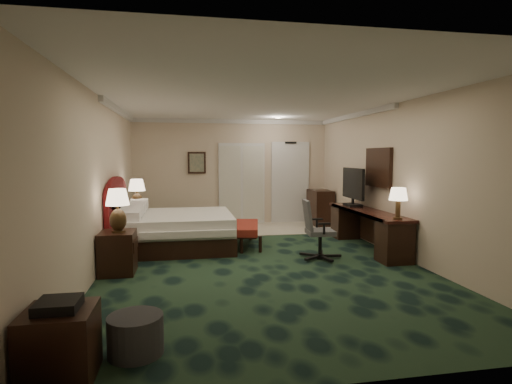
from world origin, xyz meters
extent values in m
cube|color=black|center=(0.00, 0.00, 0.00)|extent=(5.00, 7.50, 0.00)
cube|color=white|center=(0.00, 0.00, 2.70)|extent=(5.00, 7.50, 0.00)
cube|color=beige|center=(0.00, 3.75, 1.35)|extent=(5.00, 0.00, 2.70)
cube|color=beige|center=(0.00, -3.75, 1.35)|extent=(5.00, 0.00, 2.70)
cube|color=beige|center=(-2.50, 0.00, 1.35)|extent=(0.00, 7.50, 2.70)
cube|color=beige|center=(2.50, 0.00, 1.35)|extent=(0.00, 7.50, 2.70)
cube|color=beige|center=(0.90, 2.90, 0.01)|extent=(3.20, 1.70, 0.01)
cube|color=silver|center=(1.55, 3.72, 1.05)|extent=(1.02, 0.06, 2.18)
cube|color=beige|center=(0.25, 3.71, 1.05)|extent=(1.20, 0.06, 2.10)
cube|color=#475B54|center=(-0.90, 3.71, 1.60)|extent=(0.45, 0.06, 0.55)
cube|color=white|center=(2.46, 0.60, 1.55)|extent=(0.05, 0.95, 0.75)
cube|color=silver|center=(-1.36, 1.24, 0.33)|extent=(2.08, 1.93, 0.66)
cube|color=black|center=(-2.23, -0.34, 0.32)|extent=(0.51, 0.58, 0.64)
cube|color=black|center=(-2.23, 2.12, 0.31)|extent=(0.50, 0.57, 0.63)
cube|color=maroon|center=(-0.04, 1.11, 0.22)|extent=(0.68, 1.36, 0.44)
cylinder|color=#323233|center=(-1.67, -2.96, 0.18)|extent=(0.62, 0.62, 0.35)
cube|color=black|center=(-2.21, -3.28, 0.29)|extent=(0.53, 0.53, 0.57)
cube|color=black|center=(2.20, 0.51, 0.37)|extent=(0.55, 2.56, 0.74)
cube|color=black|center=(2.19, 1.15, 1.13)|extent=(0.11, 1.01, 0.79)
cube|color=black|center=(2.21, 3.20, 0.45)|extent=(0.47, 0.85, 0.90)
camera|label=1|loc=(-1.22, -6.53, 1.77)|focal=28.00mm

